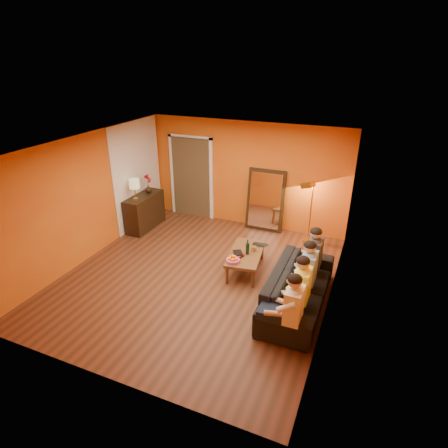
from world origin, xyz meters
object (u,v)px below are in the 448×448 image
at_px(table_lamp, 135,190).
at_px(wine_bottle, 248,247).
at_px(vase, 148,189).
at_px(laptop, 260,246).
at_px(coffee_table, 246,261).
at_px(person_mid_right, 308,273).
at_px(dog, 278,289).
at_px(floor_lamp, 311,213).
at_px(person_far_left, 293,310).
at_px(person_mid_left, 301,290).
at_px(sofa, 298,288).
at_px(mirror_frame, 265,200).
at_px(person_far_right, 314,258).
at_px(tumbler, 254,249).
at_px(sideboard, 145,212).

relative_size(table_lamp, wine_bottle, 1.65).
bearing_deg(vase, laptop, -15.10).
height_order(coffee_table, person_mid_right, person_mid_right).
height_order(dog, wine_bottle, wine_bottle).
distance_m(floor_lamp, dog, 2.66).
bearing_deg(floor_lamp, person_far_left, -60.33).
height_order(person_far_left, wine_bottle, person_far_left).
bearing_deg(dog, table_lamp, 161.65).
bearing_deg(vase, person_mid_left, -28.33).
relative_size(table_lamp, laptop, 1.58).
distance_m(coffee_table, person_mid_right, 1.52).
bearing_deg(sofa, dog, 118.41).
relative_size(mirror_frame, table_lamp, 2.98).
relative_size(person_far_right, tumbler, 11.63).
xyz_separation_m(floor_lamp, laptop, (-0.74, -1.42, -0.29)).
relative_size(coffee_table, laptop, 3.77).
bearing_deg(sofa, tumbler, 53.45).
bearing_deg(wine_bottle, person_mid_right, -22.68).
xyz_separation_m(person_mid_left, laptop, (-1.16, 1.49, -0.18)).
bearing_deg(mirror_frame, person_mid_right, -59.06).
bearing_deg(table_lamp, tumbler, -9.83).
bearing_deg(tumbler, person_mid_left, -45.86).
relative_size(dog, wine_bottle, 2.10).
bearing_deg(person_far_left, mirror_frame, 112.92).
bearing_deg(coffee_table, person_far_left, -59.92).
distance_m(floor_lamp, vase, 3.99).
distance_m(mirror_frame, wine_bottle, 2.12).
xyz_separation_m(table_lamp, coffee_table, (3.03, -0.67, -0.90)).
bearing_deg(person_mid_left, wine_bottle, 139.86).
xyz_separation_m(sideboard, sofa, (4.24, -1.66, -0.09)).
xyz_separation_m(sideboard, person_far_right, (4.37, -1.01, 0.18)).
relative_size(coffee_table, person_far_left, 1.00).
height_order(table_lamp, dog, table_lamp).
height_order(mirror_frame, table_lamp, mirror_frame).
distance_m(coffee_table, tumbler, 0.31).
bearing_deg(tumbler, person_mid_right, -30.15).
bearing_deg(person_mid_left, tumbler, 134.14).
bearing_deg(sideboard, person_far_left, -31.29).
relative_size(mirror_frame, person_mid_left, 1.25).
relative_size(sideboard, coffee_table, 0.97).
distance_m(floor_lamp, wine_bottle, 2.02).
height_order(mirror_frame, person_far_left, mirror_frame).
height_order(floor_lamp, tumbler, floor_lamp).
distance_m(sideboard, person_mid_left, 4.85).
bearing_deg(person_far_right, table_lamp, 170.82).
height_order(sofa, dog, sofa).
bearing_deg(laptop, vase, 162.49).
xyz_separation_m(table_lamp, floor_lamp, (3.94, 1.10, -0.39)).
bearing_deg(floor_lamp, dog, -67.84).
bearing_deg(person_mid_left, laptop, 127.97).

